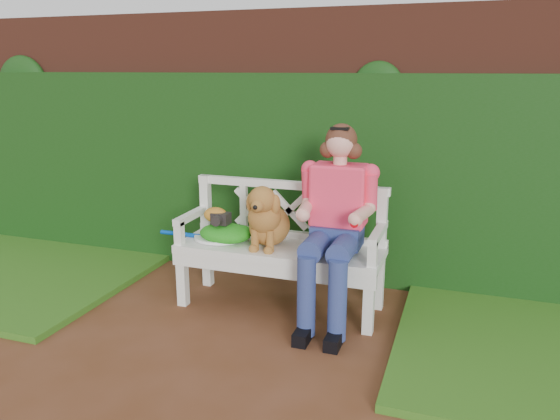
% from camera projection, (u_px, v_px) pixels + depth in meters
% --- Properties ---
extents(ground, '(60.00, 60.00, 0.00)m').
position_uv_depth(ground, '(195.00, 367.00, 3.27)').
color(ground, '#542D16').
extents(brick_wall, '(10.00, 0.30, 2.20)m').
position_uv_depth(brick_wall, '(293.00, 144.00, 4.73)').
color(brick_wall, brown).
rests_on(brick_wall, ground).
extents(ivy_hedge, '(10.00, 0.18, 1.70)m').
position_uv_depth(ivy_hedge, '(285.00, 177.00, 4.59)').
color(ivy_hedge, '#11390C').
rests_on(ivy_hedge, ground).
extents(grass_left, '(2.60, 2.00, 0.05)m').
position_uv_depth(grass_left, '(1.00, 267.00, 4.85)').
color(grass_left, '#245914').
rests_on(grass_left, ground).
extents(garden_bench, '(1.65, 0.81, 0.48)m').
position_uv_depth(garden_bench, '(280.00, 276.00, 4.04)').
color(garden_bench, white).
rests_on(garden_bench, ground).
extents(seated_woman, '(0.73, 0.87, 1.34)m').
position_uv_depth(seated_woman, '(337.00, 227.00, 3.78)').
color(seated_woman, '#CE315F').
rests_on(seated_woman, ground).
extents(dog, '(0.39, 0.48, 0.48)m').
position_uv_depth(dog, '(268.00, 215.00, 3.91)').
color(dog, '#A36133').
rests_on(dog, garden_bench).
extents(tennis_racket, '(0.74, 0.42, 0.03)m').
position_uv_depth(tennis_racket, '(213.00, 238.00, 4.12)').
color(tennis_racket, silver).
rests_on(tennis_racket, garden_bench).
extents(green_bag, '(0.47, 0.41, 0.14)m').
position_uv_depth(green_bag, '(226.00, 233.00, 4.07)').
color(green_bag, '#237B1A').
rests_on(green_bag, garden_bench).
extents(camera_item, '(0.13, 0.10, 0.09)m').
position_uv_depth(camera_item, '(221.00, 218.00, 4.04)').
color(camera_item, black).
rests_on(camera_item, green_bag).
extents(baseball_glove, '(0.21, 0.18, 0.12)m').
position_uv_depth(baseball_glove, '(216.00, 215.00, 4.08)').
color(baseball_glove, '#BA7520').
rests_on(baseball_glove, green_bag).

